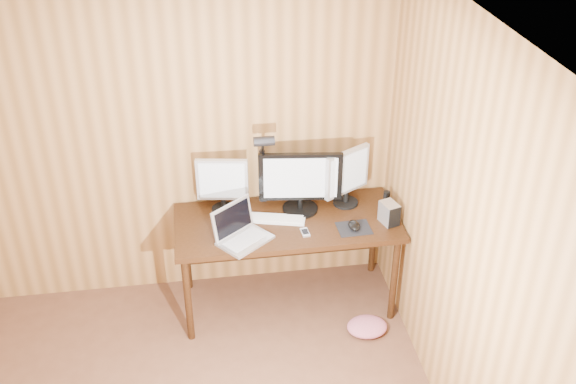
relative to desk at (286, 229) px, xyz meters
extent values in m
plane|color=silver|center=(-0.93, -1.70, 1.87)|extent=(4.00, 4.00, 0.00)
plane|color=#B0773F|center=(-0.93, 0.30, 0.62)|extent=(4.00, 0.00, 4.00)
plane|color=#B0773F|center=(0.82, -1.70, 0.62)|extent=(0.00, 4.00, 4.00)
cube|color=black|center=(0.00, -0.07, 0.10)|extent=(1.60, 0.70, 0.04)
cube|color=black|center=(0.00, 0.25, -0.17)|extent=(1.48, 0.02, 0.51)
cylinder|color=black|center=(-0.74, -0.36, -0.27)|extent=(0.05, 0.05, 0.71)
cylinder|color=black|center=(-0.74, 0.22, -0.27)|extent=(0.05, 0.05, 0.71)
cylinder|color=black|center=(0.74, -0.36, -0.27)|extent=(0.05, 0.05, 0.71)
cylinder|color=black|center=(0.74, 0.22, -0.27)|extent=(0.05, 0.05, 0.71)
cylinder|color=black|center=(0.12, 0.06, 0.13)|extent=(0.26, 0.26, 0.02)
cylinder|color=black|center=(0.12, 0.06, 0.18)|extent=(0.04, 0.04, 0.08)
cube|color=black|center=(0.12, 0.06, 0.40)|extent=(0.60, 0.11, 0.37)
cube|color=silver|center=(0.11, 0.03, 0.40)|extent=(0.52, 0.07, 0.32)
cylinder|color=black|center=(-0.44, 0.13, 0.13)|extent=(0.17, 0.17, 0.02)
cylinder|color=black|center=(-0.44, 0.13, 0.18)|extent=(0.03, 0.03, 0.08)
cube|color=silver|center=(-0.44, 0.13, 0.38)|extent=(0.37, 0.09, 0.32)
cube|color=silver|center=(-0.44, 0.11, 0.38)|extent=(0.32, 0.06, 0.28)
cylinder|color=black|center=(0.46, 0.09, 0.13)|extent=(0.19, 0.19, 0.02)
cylinder|color=black|center=(0.46, 0.09, 0.18)|extent=(0.04, 0.04, 0.08)
cube|color=silver|center=(0.46, 0.09, 0.39)|extent=(0.36, 0.23, 0.34)
cube|color=silver|center=(0.47, 0.07, 0.39)|extent=(0.30, 0.18, 0.29)
cube|color=silver|center=(-0.32, -0.28, 0.13)|extent=(0.42, 0.40, 0.02)
cube|color=silver|center=(-0.39, -0.19, 0.26)|extent=(0.30, 0.26, 0.23)
cube|color=black|center=(-0.39, -0.19, 0.26)|extent=(0.26, 0.22, 0.19)
cube|color=#B2B2B7|center=(-0.32, -0.28, 0.14)|extent=(0.32, 0.30, 0.00)
cube|color=white|center=(-0.07, -0.05, 0.13)|extent=(0.43, 0.22, 0.02)
cube|color=white|center=(-0.07, -0.05, 0.14)|extent=(0.39, 0.19, 0.00)
cube|color=black|center=(0.45, -0.24, 0.12)|extent=(0.24, 0.20, 0.00)
ellipsoid|color=black|center=(0.45, -0.24, 0.15)|extent=(0.10, 0.13, 0.04)
cube|color=silver|center=(0.71, -0.20, 0.20)|extent=(0.14, 0.16, 0.16)
cube|color=black|center=(0.73, -0.27, 0.20)|extent=(0.09, 0.03, 0.15)
cube|color=silver|center=(0.10, -0.24, 0.13)|extent=(0.06, 0.11, 0.01)
cube|color=black|center=(0.10, -0.24, 0.14)|extent=(0.05, 0.07, 0.00)
cylinder|color=black|center=(0.76, 0.03, 0.18)|extent=(0.05, 0.05, 0.12)
cube|color=black|center=(-0.14, 0.24, 0.11)|extent=(0.05, 0.06, 0.06)
cylinder|color=black|center=(-0.14, 0.24, 0.33)|extent=(0.03, 0.03, 0.41)
sphere|color=black|center=(-0.14, 0.24, 0.53)|extent=(0.04, 0.04, 0.04)
cylinder|color=black|center=(-0.14, 0.17, 0.61)|extent=(0.02, 0.14, 0.17)
cylinder|color=black|center=(-0.14, 0.09, 0.69)|extent=(0.15, 0.07, 0.07)
camera|label=1|loc=(-0.58, -4.03, 2.80)|focal=42.00mm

